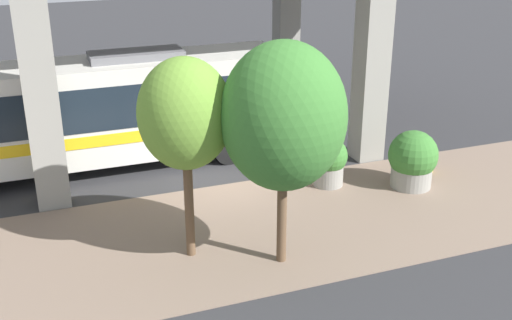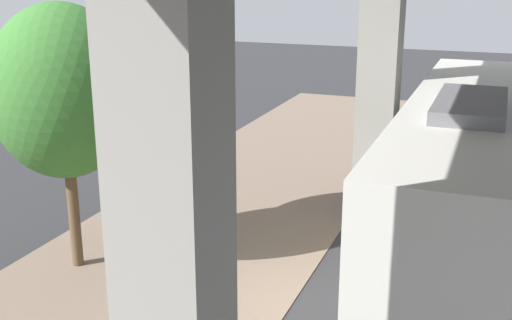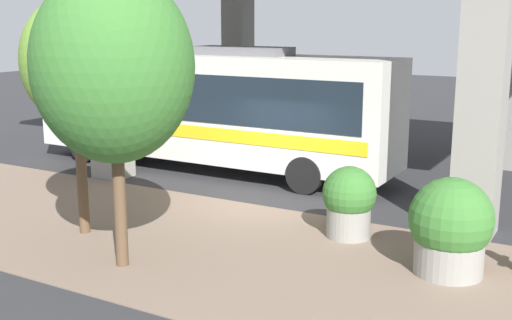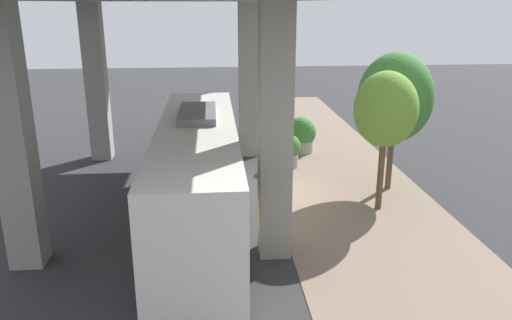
# 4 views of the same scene
# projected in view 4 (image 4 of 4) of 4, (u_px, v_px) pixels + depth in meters

# --- Properties ---
(ground_plane) EXTENTS (80.00, 80.00, 0.00)m
(ground_plane) POSITION_uv_depth(u_px,v_px,m) (271.00, 191.00, 19.75)
(ground_plane) COLOR #2D2D30
(ground_plane) RESTS_ON ground
(sidewalk_strip) EXTENTS (6.00, 40.00, 0.02)m
(sidewalk_strip) POSITION_uv_depth(u_px,v_px,m) (345.00, 188.00, 19.99)
(sidewalk_strip) COLOR #7A6656
(sidewalk_strip) RESTS_ON ground
(overpass) EXTENTS (9.40, 18.15, 7.77)m
(overpass) POSITION_uv_depth(u_px,v_px,m) (159.00, 13.00, 17.38)
(overpass) COLOR gray
(overpass) RESTS_ON ground
(bus) EXTENTS (2.53, 11.61, 3.73)m
(bus) POSITION_uv_depth(u_px,v_px,m) (198.00, 170.00, 15.87)
(bus) COLOR silver
(bus) RESTS_ON ground
(fire_hydrant) EXTENTS (0.53, 0.25, 0.92)m
(fire_hydrant) POSITION_uv_depth(u_px,v_px,m) (283.00, 137.00, 25.75)
(fire_hydrant) COLOR gold
(fire_hydrant) RESTS_ON ground
(planter_front) EXTENTS (1.12, 1.12, 1.53)m
(planter_front) POSITION_uv_depth(u_px,v_px,m) (288.00, 150.00, 22.33)
(planter_front) COLOR gray
(planter_front) RESTS_ON ground
(planter_middle) EXTENTS (1.49, 1.49, 1.78)m
(planter_middle) POSITION_uv_depth(u_px,v_px,m) (301.00, 135.00, 24.57)
(planter_middle) COLOR gray
(planter_middle) RESTS_ON ground
(street_tree_near) EXTENTS (2.17, 2.17, 4.96)m
(street_tree_near) POSITION_uv_depth(u_px,v_px,m) (386.00, 110.00, 16.93)
(street_tree_near) COLOR brown
(street_tree_near) RESTS_ON ground
(street_tree_far) EXTENTS (2.84, 2.84, 5.38)m
(street_tree_far) POSITION_uv_depth(u_px,v_px,m) (395.00, 98.00, 18.87)
(street_tree_far) COLOR brown
(street_tree_far) RESTS_ON ground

